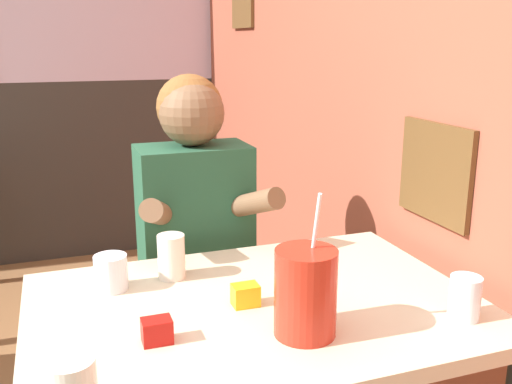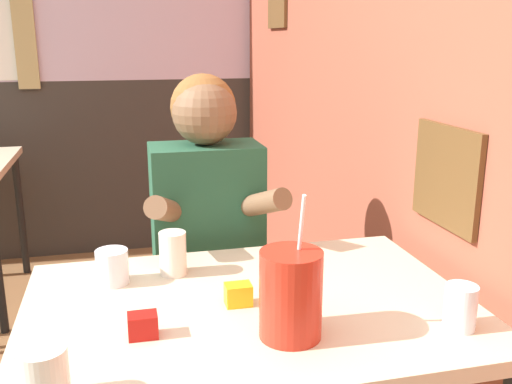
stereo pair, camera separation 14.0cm
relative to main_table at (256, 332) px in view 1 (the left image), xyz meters
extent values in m
cube|color=#9E4C38|center=(0.60, 1.09, 0.67)|extent=(0.06, 4.75, 2.70)
cube|color=brown|center=(0.56, 1.79, 0.85)|extent=(0.02, 0.31, 0.25)
cube|color=brown|center=(0.56, 0.13, 0.31)|extent=(0.02, 0.29, 0.27)
cube|color=#332D28|center=(-0.66, 2.50, -0.13)|extent=(5.47, 0.06, 1.10)
cube|color=beige|center=(0.00, 0.00, 0.06)|extent=(1.02, 0.71, 0.04)
cylinder|color=black|center=(0.47, 0.32, -0.32)|extent=(0.04, 0.04, 0.72)
cube|color=#235138|center=(-0.01, 0.53, -0.45)|extent=(0.31, 0.20, 0.47)
cube|color=#235138|center=(-0.01, 0.53, 0.07)|extent=(0.34, 0.20, 0.56)
sphere|color=brown|center=(-0.01, 0.56, 0.46)|extent=(0.20, 0.20, 0.20)
sphere|color=brown|center=(-0.01, 0.53, 0.45)|extent=(0.20, 0.20, 0.20)
cylinder|color=brown|center=(-0.15, 0.39, 0.19)|extent=(0.14, 0.27, 0.15)
cylinder|color=brown|center=(0.12, 0.39, 0.19)|extent=(0.14, 0.27, 0.15)
cylinder|color=#B22819|center=(0.05, -0.16, 0.17)|extent=(0.13, 0.13, 0.18)
cylinder|color=white|center=(0.07, -0.16, 0.31)|extent=(0.01, 0.04, 0.14)
cylinder|color=silver|center=(-0.30, 0.19, 0.12)|extent=(0.08, 0.08, 0.09)
cylinder|color=silver|center=(-0.15, 0.21, 0.13)|extent=(0.07, 0.07, 0.11)
cylinder|color=silver|center=(0.40, -0.22, 0.12)|extent=(0.07, 0.07, 0.10)
cube|color=#B7140F|center=(-0.25, -0.10, 0.10)|extent=(0.06, 0.04, 0.05)
cube|color=yellow|center=(-0.03, 0.00, 0.10)|extent=(0.06, 0.04, 0.05)
camera|label=1|loc=(-0.40, -1.13, 0.66)|focal=40.00mm
camera|label=2|loc=(-0.27, -1.17, 0.66)|focal=40.00mm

